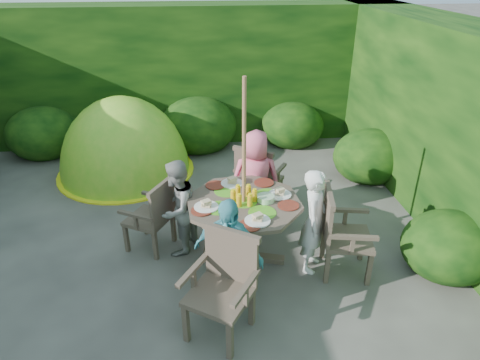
{
  "coord_description": "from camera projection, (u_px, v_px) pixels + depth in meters",
  "views": [
    {
      "loc": [
        0.56,
        -4.27,
        3.22
      ],
      "look_at": [
        1.05,
        0.26,
        0.85
      ],
      "focal_mm": 32.0,
      "sensor_mm": 36.0,
      "label": 1
    }
  ],
  "objects": [
    {
      "name": "child_front",
      "position": [
        228.0,
        255.0,
        4.19
      ],
      "size": [
        0.8,
        0.63,
        1.26
      ],
      "primitive_type": "imported",
      "rotation": [
        0.0,
        0.0,
        -0.52
      ],
      "color": "#4FABB9",
      "rests_on": "ground"
    },
    {
      "name": "patio_table",
      "position": [
        244.0,
        211.0,
        4.87
      ],
      "size": [
        1.7,
        1.7,
        0.94
      ],
      "rotation": [
        0.0,
        0.0,
        -0.31
      ],
      "color": "#40342A",
      "rests_on": "ground"
    },
    {
      "name": "garden_chair_right",
      "position": [
        340.0,
        232.0,
        4.73
      ],
      "size": [
        0.62,
        0.67,
        0.98
      ],
      "rotation": [
        0.0,
        0.0,
        1.39
      ],
      "color": "#40342A",
      "rests_on": "ground"
    },
    {
      "name": "garden_chair_back",
      "position": [
        257.0,
        178.0,
        5.89
      ],
      "size": [
        0.77,
        0.75,
        0.98
      ],
      "rotation": [
        0.0,
        0.0,
        2.58
      ],
      "color": "#40342A",
      "rests_on": "ground"
    },
    {
      "name": "ground",
      "position": [
        156.0,
        256.0,
        5.2
      ],
      "size": [
        60.0,
        60.0,
        0.0
      ],
      "primitive_type": "plane",
      "color": "#413F3A",
      "rests_on": "ground"
    },
    {
      "name": "dome_tent",
      "position": [
        127.0,
        172.0,
        7.24
      ],
      "size": [
        2.65,
        2.65,
        2.57
      ],
      "rotation": [
        0.0,
        0.0,
        0.31
      ],
      "color": "#6CC325",
      "rests_on": "ground"
    },
    {
      "name": "child_left",
      "position": [
        177.0,
        208.0,
        5.04
      ],
      "size": [
        0.67,
        0.72,
        1.2
      ],
      "primitive_type": "imported",
      "rotation": [
        0.0,
        0.0,
        -2.04
      ],
      "color": "gray",
      "rests_on": "ground"
    },
    {
      "name": "parasol_pole",
      "position": [
        244.0,
        177.0,
        4.67
      ],
      "size": [
        0.06,
        0.06,
        2.2
      ],
      "primitive_type": "cylinder",
      "rotation": [
        0.0,
        0.0,
        -0.31
      ],
      "color": "brown",
      "rests_on": "ground"
    },
    {
      "name": "child_back",
      "position": [
        256.0,
        179.0,
        5.57
      ],
      "size": [
        0.69,
        0.5,
        1.32
      ],
      "primitive_type": "imported",
      "rotation": [
        0.0,
        0.0,
        3.02
      ],
      "color": "#E75F7F",
      "rests_on": "ground"
    },
    {
      "name": "garden_chair_left",
      "position": [
        154.0,
        215.0,
        5.14
      ],
      "size": [
        0.67,
        0.7,
        0.89
      ],
      "rotation": [
        0.0,
        0.0,
        -2.08
      ],
      "color": "#40342A",
      "rests_on": "ground"
    },
    {
      "name": "hedge_enclosure",
      "position": [
        154.0,
        121.0,
        5.79
      ],
      "size": [
        9.0,
        9.0,
        2.5
      ],
      "color": "black",
      "rests_on": "ground"
    },
    {
      "name": "garden_chair_front",
      "position": [
        224.0,
        284.0,
        3.98
      ],
      "size": [
        0.78,
        0.76,
        0.99
      ],
      "rotation": [
        0.0,
        0.0,
        -0.57
      ],
      "color": "#40342A",
      "rests_on": "ground"
    },
    {
      "name": "child_right",
      "position": [
        314.0,
        221.0,
        4.75
      ],
      "size": [
        0.46,
        0.54,
        1.25
      ],
      "primitive_type": "imported",
      "rotation": [
        0.0,
        0.0,
        1.16
      ],
      "color": "white",
      "rests_on": "ground"
    }
  ]
}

